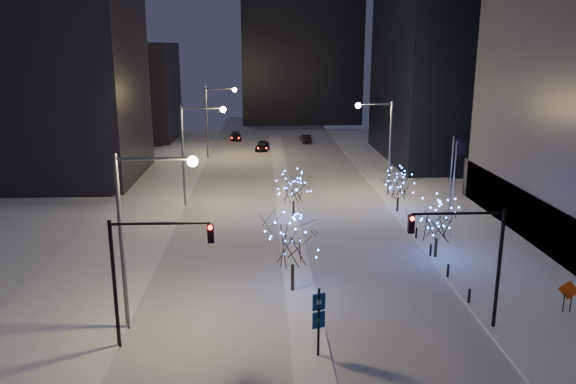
{
  "coord_description": "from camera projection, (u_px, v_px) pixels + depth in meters",
  "views": [
    {
      "loc": [
        -2.4,
        -27.0,
        15.37
      ],
      "look_at": [
        -0.47,
        12.89,
        5.0
      ],
      "focal_mm": 35.0,
      "sensor_mm": 36.0,
      "label": 1
    }
  ],
  "objects": [
    {
      "name": "filler_west_near",
      "position": [
        38.0,
        77.0,
        64.42
      ],
      "size": [
        22.0,
        18.0,
        24.0
      ],
      "primitive_type": "cube",
      "color": "black",
      "rests_on": "ground"
    },
    {
      "name": "ground",
      "position": [
        308.0,
        342.0,
        30.08
      ],
      "size": [
        160.0,
        160.0,
        0.0
      ],
      "primitive_type": "plane",
      "color": "white",
      "rests_on": "ground"
    },
    {
      "name": "street_lamp_east",
      "position": [
        382.0,
        136.0,
        57.93
      ],
      "size": [
        3.9,
        0.56,
        10.0
      ],
      "color": "#595E66",
      "rests_on": "ground"
    },
    {
      "name": "street_lamp_w_near",
      "position": [
        140.0,
        218.0,
        29.96
      ],
      "size": [
        4.4,
        0.56,
        10.0
      ],
      "color": "#595E66",
      "rests_on": "ground"
    },
    {
      "name": "holiday_tree_plaza_near",
      "position": [
        438.0,
        221.0,
        41.21
      ],
      "size": [
        4.44,
        4.44,
        4.38
      ],
      "color": "black",
      "rests_on": "east_sidewalk"
    },
    {
      "name": "wayfinding_sign",
      "position": [
        319.0,
        316.0,
        27.98
      ],
      "size": [
        0.67,
        0.3,
        3.82
      ],
      "rotation": [
        0.0,
        0.0,
        0.33
      ],
      "color": "black",
      "rests_on": "ground"
    },
    {
      "name": "west_sidewalk",
      "position": [
        129.0,
        228.0,
        48.74
      ],
      "size": [
        8.0,
        90.0,
        0.15
      ],
      "primitive_type": "cube",
      "color": "silver",
      "rests_on": "ground"
    },
    {
      "name": "street_lamp_w_mid",
      "position": [
        193.0,
        141.0,
        54.13
      ],
      "size": [
        4.4,
        0.56,
        10.0
      ],
      "color": "#595E66",
      "rests_on": "ground"
    },
    {
      "name": "car_mid",
      "position": [
        305.0,
        139.0,
        92.55
      ],
      "size": [
        1.84,
        4.18,
        1.34
      ],
      "primitive_type": "imported",
      "rotation": [
        0.0,
        0.0,
        3.25
      ],
      "color": "black",
      "rests_on": "ground"
    },
    {
      "name": "holiday_tree_median_far",
      "position": [
        294.0,
        188.0,
        51.06
      ],
      "size": [
        4.15,
        4.15,
        4.28
      ],
      "color": "black",
      "rests_on": "median"
    },
    {
      "name": "road",
      "position": [
        283.0,
        186.0,
        63.91
      ],
      "size": [
        20.0,
        130.0,
        0.02
      ],
      "primitive_type": "cube",
      "color": "silver",
      "rests_on": "ground"
    },
    {
      "name": "car_far",
      "position": [
        236.0,
        136.0,
        95.04
      ],
      "size": [
        2.12,
        4.49,
        1.26
      ],
      "primitive_type": "imported",
      "rotation": [
        0.0,
        0.0,
        0.08
      ],
      "color": "black",
      "rests_on": "ground"
    },
    {
      "name": "construction_sign",
      "position": [
        569.0,
        293.0,
        32.87
      ],
      "size": [
        1.13,
        0.55,
        2.01
      ],
      "rotation": [
        0.0,
        0.0,
        -0.43
      ],
      "color": "black",
      "rests_on": "east_sidewalk"
    },
    {
      "name": "bollards",
      "position": [
        439.0,
        260.0,
        40.07
      ],
      "size": [
        0.16,
        12.16,
        0.9
      ],
      "color": "black",
      "rests_on": "east_sidewalk"
    },
    {
      "name": "street_lamp_w_far",
      "position": [
        214.0,
        112.0,
        78.3
      ],
      "size": [
        4.4,
        0.56,
        10.0
      ],
      "color": "#595E66",
      "rests_on": "ground"
    },
    {
      "name": "filler_west_far",
      "position": [
        121.0,
        92.0,
        94.53
      ],
      "size": [
        18.0,
        16.0,
        16.0
      ],
      "primitive_type": "cube",
      "color": "black",
      "rests_on": "ground"
    },
    {
      "name": "holiday_tree_plaza_far",
      "position": [
        399.0,
        184.0,
        52.81
      ],
      "size": [
        4.33,
        4.33,
        4.18
      ],
      "color": "black",
      "rests_on": "east_sidewalk"
    },
    {
      "name": "east_sidewalk",
      "position": [
        457.0,
        223.0,
        50.1
      ],
      "size": [
        10.0,
        90.0,
        0.15
      ],
      "primitive_type": "cube",
      "color": "silver",
      "rests_on": "ground"
    },
    {
      "name": "car_near",
      "position": [
        262.0,
        146.0,
        85.61
      ],
      "size": [
        2.36,
        4.52,
        1.47
      ],
      "primitive_type": "imported",
      "rotation": [
        0.0,
        0.0,
        -0.15
      ],
      "color": "black",
      "rests_on": "ground"
    },
    {
      "name": "horizon_block",
      "position": [
        301.0,
        18.0,
        114.03
      ],
      "size": [
        24.0,
        14.0,
        42.0
      ],
      "primitive_type": "cube",
      "color": "black",
      "rests_on": "ground"
    },
    {
      "name": "traffic_signal_west",
      "position": [
        144.0,
        262.0,
        28.48
      ],
      "size": [
        5.26,
        0.43,
        7.0
      ],
      "color": "black",
      "rests_on": "ground"
    },
    {
      "name": "flagpoles",
      "position": [
        453.0,
        179.0,
        46.17
      ],
      "size": [
        1.35,
        2.6,
        8.0
      ],
      "color": "silver",
      "rests_on": "east_sidewalk"
    },
    {
      "name": "median",
      "position": [
        285.0,
        196.0,
        59.06
      ],
      "size": [
        2.0,
        80.0,
        0.15
      ],
      "primitive_type": "cube",
      "color": "silver",
      "rests_on": "ground"
    },
    {
      "name": "traffic_signal_east",
      "position": [
        473.0,
        249.0,
        30.26
      ],
      "size": [
        5.26,
        0.43,
        7.0
      ],
      "color": "black",
      "rests_on": "ground"
    },
    {
      "name": "holiday_tree_median_near",
      "position": [
        293.0,
        242.0,
        35.32
      ],
      "size": [
        5.19,
        5.19,
        5.19
      ],
      "color": "black",
      "rests_on": "median"
    }
  ]
}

